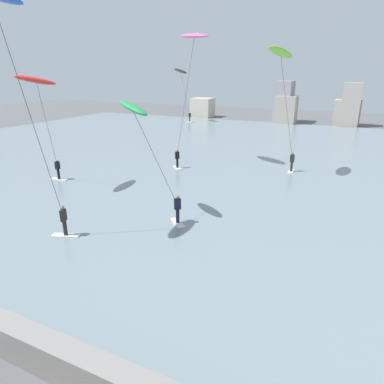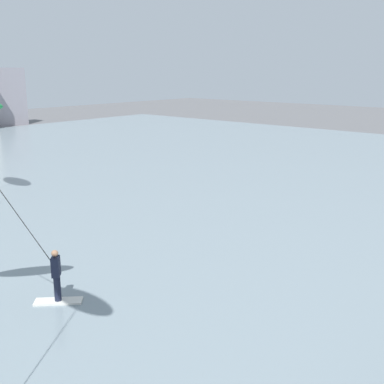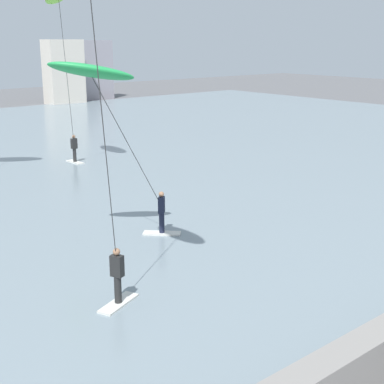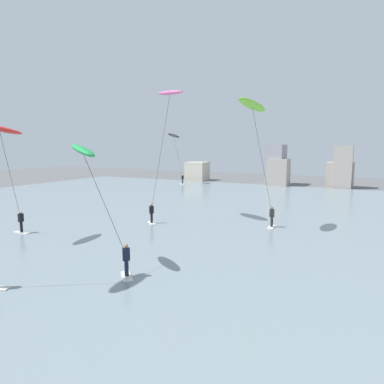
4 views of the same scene
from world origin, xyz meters
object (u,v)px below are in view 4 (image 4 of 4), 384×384
(kitesurfer_black, at_px, (175,140))
(kitesurfer_pink, at_px, (169,101))
(kitesurfer_lime, at_px, (254,115))
(kitesurfer_green, at_px, (88,164))
(kitesurfer_red, at_px, (2,139))

(kitesurfer_black, xyz_separation_m, kitesurfer_pink, (13.82, -24.58, 2.72))
(kitesurfer_lime, bearing_deg, kitesurfer_green, -112.21)
(kitesurfer_red, xyz_separation_m, kitesurfer_pink, (6.01, 10.73, 3.23))
(kitesurfer_red, bearing_deg, kitesurfer_pink, 60.77)
(kitesurfer_red, relative_size, kitesurfer_lime, 0.81)
(kitesurfer_black, bearing_deg, kitesurfer_green, -65.85)
(kitesurfer_green, bearing_deg, kitesurfer_lime, 67.79)
(kitesurfer_green, xyz_separation_m, kitesurfer_red, (-8.61, 1.31, 1.32))
(kitesurfer_red, height_order, kitesurfer_black, kitesurfer_black)
(kitesurfer_pink, height_order, kitesurfer_lime, kitesurfer_pink)
(kitesurfer_green, height_order, kitesurfer_lime, kitesurfer_lime)
(kitesurfer_green, bearing_deg, kitesurfer_black, 114.15)
(kitesurfer_black, distance_m, kitesurfer_lime, 32.71)
(kitesurfer_red, relative_size, kitesurfer_black, 0.92)
(kitesurfer_black, height_order, kitesurfer_lime, kitesurfer_lime)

